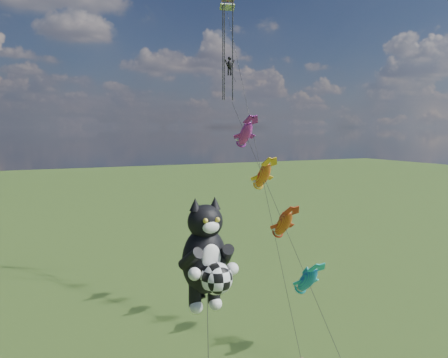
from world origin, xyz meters
name	(u,v)px	position (x,y,z in m)	size (l,w,h in m)	color
cat_kite_rig	(207,256)	(7.01, 0.52, 7.67)	(2.60, 4.15, 10.34)	brown
fish_windsock_rig	(273,199)	(15.39, 8.46, 8.69)	(1.45, 15.95, 15.48)	brown
parafoil_rig	(231,56)	(16.71, 17.48, 19.34)	(4.33, 17.30, 24.05)	brown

